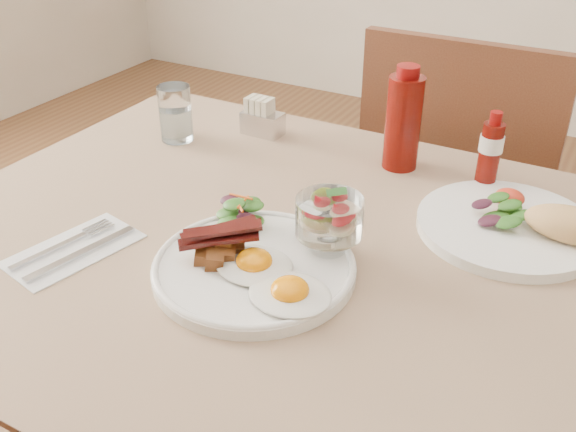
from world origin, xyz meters
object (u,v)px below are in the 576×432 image
object	(u,v)px
chair_far	(457,199)
ketchup_bottle	(403,121)
second_plate	(523,224)
fruit_cup	(329,217)
main_plate	(254,268)
hot_sauce_bottle	(490,153)
water_glass	(176,117)
sugar_caddy	(262,119)
table	(344,308)

from	to	relation	value
chair_far	ketchup_bottle	bearing A→B (deg)	-96.65
chair_far	second_plate	distance (m)	0.57
fruit_cup	main_plate	bearing A→B (deg)	-132.01
chair_far	ketchup_bottle	size ratio (longest dim) A/B	4.97
fruit_cup	hot_sauce_bottle	bearing A→B (deg)	66.03
chair_far	water_glass	bearing A→B (deg)	-136.48
ketchup_bottle	water_glass	distance (m)	0.44
chair_far	fruit_cup	size ratio (longest dim) A/B	9.75
ketchup_bottle	sugar_caddy	bearing A→B (deg)	178.93
ketchup_bottle	second_plate	bearing A→B (deg)	-28.57
main_plate	fruit_cup	bearing A→B (deg)	47.99
second_plate	hot_sauce_bottle	size ratio (longest dim) A/B	2.13
main_plate	second_plate	bearing A→B (deg)	42.72
main_plate	hot_sauce_bottle	size ratio (longest dim) A/B	2.02
hot_sauce_bottle	water_glass	bearing A→B (deg)	-171.46
hot_sauce_bottle	fruit_cup	bearing A→B (deg)	-113.97
table	main_plate	size ratio (longest dim) A/B	4.75
table	water_glass	xyz separation A→B (m)	(-0.47, 0.22, 0.14)
ketchup_bottle	water_glass	bearing A→B (deg)	-167.01
table	second_plate	size ratio (longest dim) A/B	4.50
chair_far	hot_sauce_bottle	size ratio (longest dim) A/B	6.71
second_plate	ketchup_bottle	world-z (taller)	ketchup_bottle
second_plate	sugar_caddy	size ratio (longest dim) A/B	3.57
fruit_cup	sugar_caddy	xyz separation A→B (m)	(-0.31, 0.33, -0.04)
ketchup_bottle	water_glass	xyz separation A→B (m)	(-0.43, -0.10, -0.04)
chair_far	hot_sauce_bottle	world-z (taller)	chair_far
fruit_cup	table	bearing A→B (deg)	23.62
second_plate	main_plate	bearing A→B (deg)	-137.28
table	fruit_cup	world-z (taller)	fruit_cup
main_plate	table	bearing A→B (deg)	43.22
hot_sauce_bottle	water_glass	distance (m)	0.59
table	ketchup_bottle	xyz separation A→B (m)	(-0.04, 0.32, 0.18)
hot_sauce_bottle	water_glass	size ratio (longest dim) A/B	1.28
main_plate	second_plate	world-z (taller)	second_plate
fruit_cup	hot_sauce_bottle	world-z (taller)	hot_sauce_bottle
table	main_plate	world-z (taller)	main_plate
table	water_glass	distance (m)	0.53
ketchup_bottle	water_glass	size ratio (longest dim) A/B	1.72
main_plate	sugar_caddy	world-z (taller)	sugar_caddy
chair_far	main_plate	size ratio (longest dim) A/B	3.32
sugar_caddy	fruit_cup	bearing A→B (deg)	-45.71
ketchup_bottle	water_glass	world-z (taller)	ketchup_bottle
fruit_cup	hot_sauce_bottle	distance (m)	0.35
table	second_plate	bearing A→B (deg)	42.47
hot_sauce_bottle	second_plate	bearing A→B (deg)	-54.66
second_plate	chair_far	bearing A→B (deg)	113.03
chair_far	second_plate	world-z (taller)	chair_far
ketchup_bottle	sugar_caddy	world-z (taller)	ketchup_bottle
water_glass	ketchup_bottle	bearing A→B (deg)	12.99
chair_far	water_glass	distance (m)	0.70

